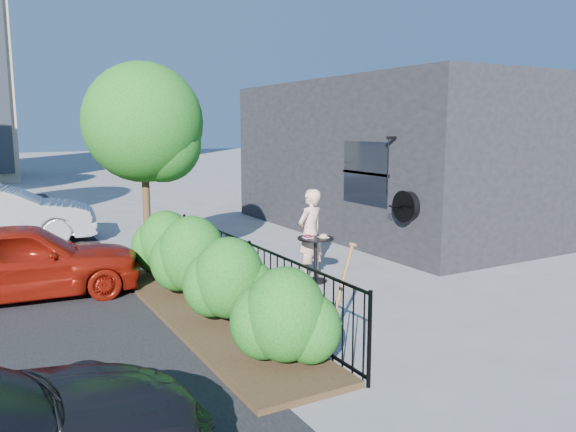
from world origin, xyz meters
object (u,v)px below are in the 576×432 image
cafe_table (315,251)px  woman (310,234)px  patio_tree (148,130)px  car_red (21,260)px  car_silver (1,215)px  shovel (337,304)px

cafe_table → woman: size_ratio=0.53×
cafe_table → woman: (0.08, 0.31, 0.27)m
patio_tree → woman: size_ratio=2.34×
cafe_table → woman: 0.42m
cafe_table → woman: woman is taller
woman → car_red: size_ratio=0.44×
cafe_table → car_silver: car_silver is taller
woman → patio_tree: bearing=-51.4°
car_silver → patio_tree: bearing=-144.6°
woman → car_silver: size_ratio=0.39×
cafe_table → shovel: size_ratio=0.62×
shovel → car_silver: car_silver is taller
shovel → woman: bearing=63.8°
cafe_table → car_red: car_red is taller
patio_tree → cafe_table: size_ratio=4.45×
car_red → car_silver: bearing=6.2°
cafe_table → shovel: shovel is taller
patio_tree → car_silver: bearing=116.8°
shovel → car_red: size_ratio=0.38×
shovel → car_red: shovel is taller
shovel → car_silver: size_ratio=0.33×
woman → car_red: woman is taller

